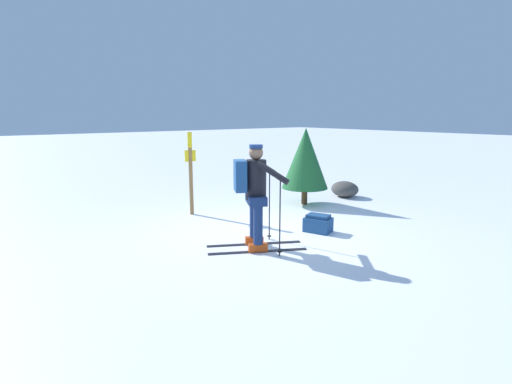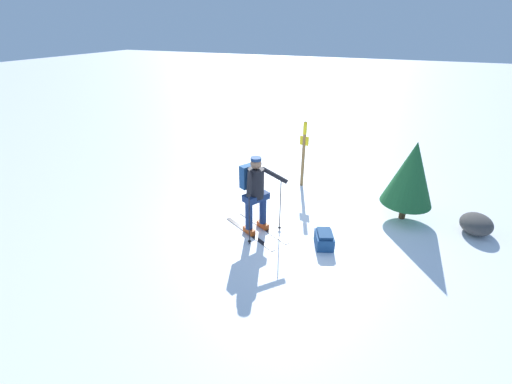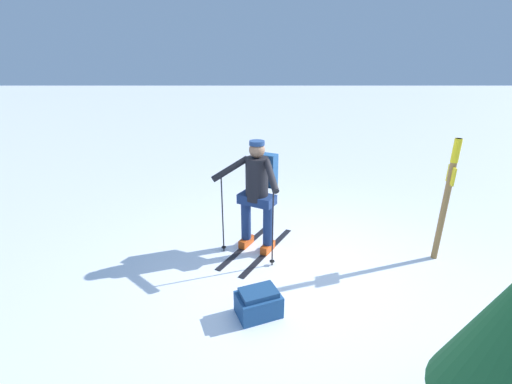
% 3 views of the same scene
% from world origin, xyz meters
% --- Properties ---
extents(ground_plane, '(80.00, 80.00, 0.00)m').
position_xyz_m(ground_plane, '(0.00, 0.00, 0.00)').
color(ground_plane, white).
extents(skier, '(1.23, 1.61, 1.68)m').
position_xyz_m(skier, '(-0.53, 0.55, 0.97)').
color(skier, black).
rests_on(skier, ground_plane).
extents(dropped_backpack, '(0.57, 0.49, 0.32)m').
position_xyz_m(dropped_backpack, '(-0.53, -0.94, 0.15)').
color(dropped_backpack, navy).
rests_on(dropped_backpack, ground_plane).
extents(trail_marker, '(0.10, 0.24, 1.77)m').
position_xyz_m(trail_marker, '(2.05, 0.26, 1.04)').
color(trail_marker, olive).
rests_on(trail_marker, ground_plane).
extents(rock_boulder, '(0.75, 0.63, 0.41)m').
position_xyz_m(rock_boulder, '(1.21, -3.80, 0.21)').
color(rock_boulder, '#474442').
rests_on(rock_boulder, ground_plane).
extents(pine_tree, '(1.09, 1.09, 1.82)m').
position_xyz_m(pine_tree, '(1.25, -2.35, 1.11)').
color(pine_tree, '#4C331E').
rests_on(pine_tree, ground_plane).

